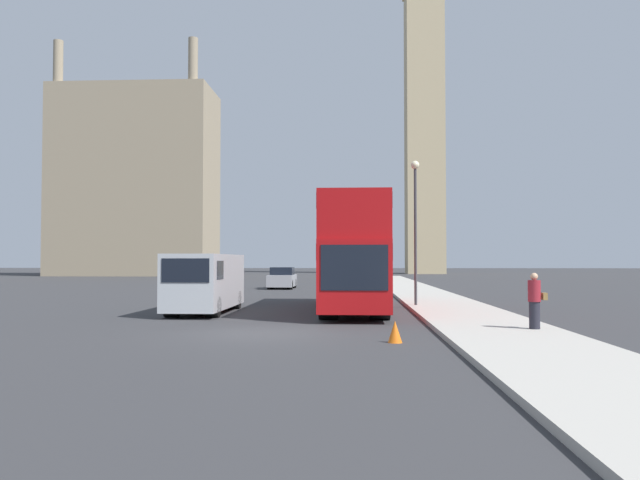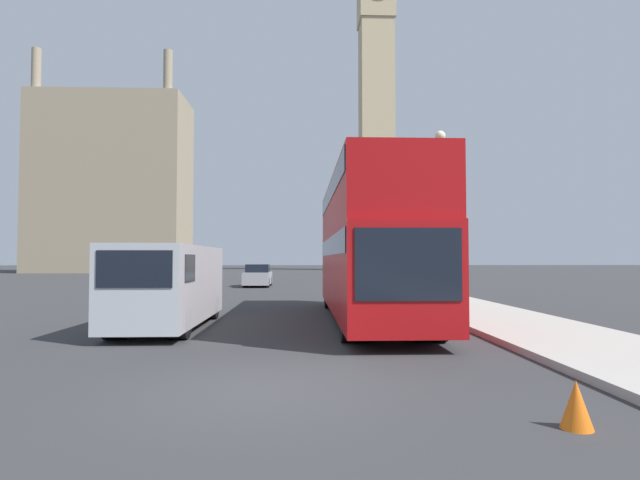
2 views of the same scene
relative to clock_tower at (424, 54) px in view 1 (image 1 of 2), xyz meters
The scene contains 10 objects.
ground_plane 87.66m from the clock_tower, 99.86° to the right, with size 300.00×300.00×0.00m, color #333335.
sidewalk_strip 86.82m from the clock_tower, 95.08° to the right, with size 3.49×120.00×0.15m.
clock_tower is the anchor object (origin of this frame).
building_block_distant 48.11m from the clock_tower, 161.76° to the right, with size 21.15×10.43×31.02m.
red_double_decker_bus 78.98m from the clock_tower, 98.84° to the right, with size 2.49×11.48×4.40m.
white_van 81.85m from the clock_tower, 103.07° to the right, with size 1.99×6.03×2.29m.
pedestrian 86.35m from the clock_tower, 94.39° to the right, with size 0.51×0.35×1.56m.
street_lamp 76.83m from the clock_tower, 96.88° to the right, with size 0.36×0.36×6.20m.
parked_sedan 63.82m from the clock_tower, 107.48° to the right, with size 1.78×4.21×1.56m.
traffic_cone 88.80m from the clock_tower, 97.08° to the right, with size 0.36×0.36×0.55m.
Camera 1 is at (2.65, -17.59, 2.05)m, focal length 35.00 mm.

